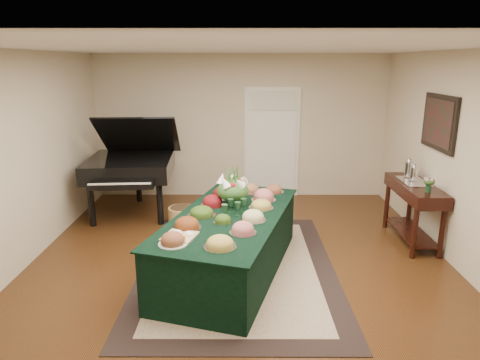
{
  "coord_description": "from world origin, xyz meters",
  "views": [
    {
      "loc": [
        0.02,
        -5.11,
        2.55
      ],
      "look_at": [
        0.0,
        0.3,
        1.05
      ],
      "focal_mm": 32.0,
      "sensor_mm": 36.0,
      "label": 1
    }
  ],
  "objects_px": {
    "floral_centerpiece": "(233,186)",
    "mahogany_sideboard": "(414,197)",
    "buffet_table": "(230,243)",
    "grand_piano": "(131,165)"
  },
  "relations": [
    {
      "from": "floral_centerpiece",
      "to": "mahogany_sideboard",
      "type": "bearing_deg",
      "value": 12.77
    },
    {
      "from": "floral_centerpiece",
      "to": "mahogany_sideboard",
      "type": "height_order",
      "value": "floral_centerpiece"
    },
    {
      "from": "mahogany_sideboard",
      "to": "buffet_table",
      "type": "bearing_deg",
      "value": -160.04
    },
    {
      "from": "buffet_table",
      "to": "grand_piano",
      "type": "distance_m",
      "value": 2.81
    },
    {
      "from": "buffet_table",
      "to": "mahogany_sideboard",
      "type": "xyz_separation_m",
      "value": [
        2.62,
        0.95,
        0.3
      ]
    },
    {
      "from": "grand_piano",
      "to": "buffet_table",
      "type": "bearing_deg",
      "value": -51.25
    },
    {
      "from": "buffet_table",
      "to": "floral_centerpiece",
      "type": "xyz_separation_m",
      "value": [
        0.03,
        0.36,
        0.63
      ]
    },
    {
      "from": "buffet_table",
      "to": "mahogany_sideboard",
      "type": "distance_m",
      "value": 2.8
    },
    {
      "from": "floral_centerpiece",
      "to": "grand_piano",
      "type": "bearing_deg",
      "value": 134.49
    },
    {
      "from": "floral_centerpiece",
      "to": "grand_piano",
      "type": "height_order",
      "value": "grand_piano"
    }
  ]
}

